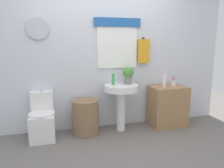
% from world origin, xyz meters
% --- Properties ---
extents(ground_plane, '(8.00, 8.00, 0.00)m').
position_xyz_m(ground_plane, '(0.00, 0.00, 0.00)').
color(ground_plane, slate).
extents(back_wall, '(4.40, 0.18, 2.60)m').
position_xyz_m(back_wall, '(0.00, 1.15, 1.30)').
color(back_wall, silver).
rests_on(back_wall, ground_plane).
extents(toilet, '(0.38, 0.51, 0.72)m').
position_xyz_m(toilet, '(-1.00, 0.88, 0.28)').
color(toilet, white).
rests_on(toilet, ground_plane).
extents(laundry_hamper, '(0.42, 0.42, 0.56)m').
position_xyz_m(laundry_hamper, '(-0.35, 0.85, 0.28)').
color(laundry_hamper, '#846647').
rests_on(laundry_hamper, ground_plane).
extents(pedestal_sink, '(0.55, 0.55, 0.77)m').
position_xyz_m(pedestal_sink, '(0.25, 0.85, 0.60)').
color(pedestal_sink, white).
rests_on(pedestal_sink, ground_plane).
extents(faucet, '(0.03, 0.03, 0.10)m').
position_xyz_m(faucet, '(0.25, 0.97, 0.82)').
color(faucet, silver).
rests_on(faucet, pedestal_sink).
extents(wooden_cabinet, '(0.61, 0.44, 0.70)m').
position_xyz_m(wooden_cabinet, '(1.10, 0.85, 0.35)').
color(wooden_cabinet, '#9E754C').
rests_on(wooden_cabinet, ground_plane).
extents(soap_bottle, '(0.05, 0.05, 0.18)m').
position_xyz_m(soap_bottle, '(0.13, 0.90, 0.86)').
color(soap_bottle, green).
rests_on(soap_bottle, pedestal_sink).
extents(potted_plant, '(0.18, 0.18, 0.28)m').
position_xyz_m(potted_plant, '(0.39, 0.91, 0.93)').
color(potted_plant, slate).
rests_on(potted_plant, pedestal_sink).
extents(lotion_bottle, '(0.05, 0.05, 0.21)m').
position_xyz_m(lotion_bottle, '(1.00, 0.81, 0.81)').
color(lotion_bottle, white).
rests_on(lotion_bottle, wooden_cabinet).
extents(toothbrush_cup, '(0.08, 0.08, 0.19)m').
position_xyz_m(toothbrush_cup, '(1.21, 0.87, 0.76)').
color(toothbrush_cup, silver).
rests_on(toothbrush_cup, wooden_cabinet).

